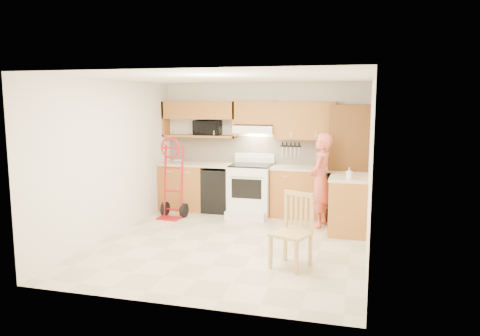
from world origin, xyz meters
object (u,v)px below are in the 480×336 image
at_px(range, 250,186).
at_px(person, 320,180).
at_px(hand_truck, 171,182).
at_px(microwave, 208,128).
at_px(dining_chair, 291,231).

bearing_deg(range, person, -17.56).
bearing_deg(hand_truck, person, 7.93).
height_order(range, hand_truck, hand_truck).
relative_size(microwave, hand_truck, 0.39).
relative_size(person, dining_chair, 1.65).
distance_m(range, dining_chair, 2.81).
bearing_deg(dining_chair, microwave, 146.94).
xyz_separation_m(person, hand_truck, (-2.72, -0.13, -0.13)).
bearing_deg(hand_truck, dining_chair, -32.92).
bearing_deg(microwave, person, -22.63).
xyz_separation_m(person, dining_chair, (-0.17, -2.13, -0.32)).
bearing_deg(dining_chair, person, 105.84).
relative_size(microwave, dining_chair, 0.54).
relative_size(person, hand_truck, 1.20).
bearing_deg(microwave, dining_chair, -58.12).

